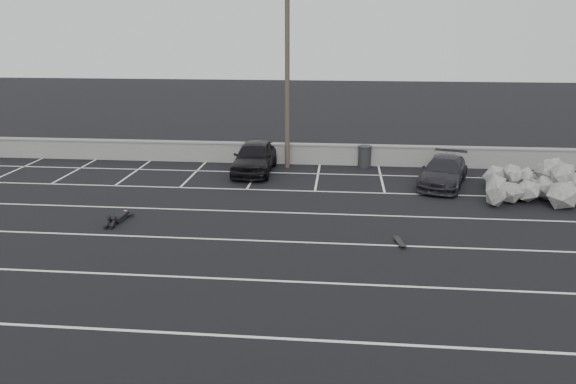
# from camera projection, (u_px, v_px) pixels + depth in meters

# --- Properties ---
(ground) EXTENTS (120.00, 120.00, 0.00)m
(ground) POSITION_uv_depth(u_px,v_px,m) (263.00, 280.00, 15.83)
(ground) COLOR black
(ground) RESTS_ON ground
(seawall) EXTENTS (50.00, 0.45, 1.06)m
(seawall) POSITION_uv_depth(u_px,v_px,m) (301.00, 153.00, 29.03)
(seawall) COLOR gray
(seawall) RESTS_ON ground
(stall_lines) EXTENTS (36.00, 20.05, 0.01)m
(stall_lines) POSITION_uv_depth(u_px,v_px,m) (278.00, 227.00, 20.04)
(stall_lines) COLOR silver
(stall_lines) RESTS_ON ground
(car_left) EXTENTS (1.86, 4.53, 1.54)m
(car_left) POSITION_uv_depth(u_px,v_px,m) (254.00, 157.00, 27.26)
(car_left) COLOR black
(car_left) RESTS_ON ground
(car_right) EXTENTS (3.02, 4.71, 1.27)m
(car_right) POSITION_uv_depth(u_px,v_px,m) (444.00, 172.00, 25.05)
(car_right) COLOR #222127
(car_right) RESTS_ON ground
(utility_pole) EXTENTS (1.18, 0.24, 8.86)m
(utility_pole) POSITION_uv_depth(u_px,v_px,m) (287.00, 77.00, 27.20)
(utility_pole) COLOR #4C4238
(utility_pole) RESTS_ON ground
(trash_bin) EXTENTS (0.75, 0.75, 1.09)m
(trash_bin) POSITION_uv_depth(u_px,v_px,m) (365.00, 156.00, 28.34)
(trash_bin) COLOR #252527
(trash_bin) RESTS_ON ground
(riprap_pile) EXTENTS (5.46, 4.10, 1.24)m
(riprap_pile) POSITION_uv_depth(u_px,v_px,m) (542.00, 188.00, 23.08)
(riprap_pile) COLOR #99978F
(riprap_pile) RESTS_ON ground
(person) EXTENTS (0.95, 2.18, 0.43)m
(person) POSITION_uv_depth(u_px,v_px,m) (120.00, 214.00, 20.76)
(person) COLOR black
(person) RESTS_ON ground
(skateboard) EXTENTS (0.33, 0.79, 0.09)m
(skateboard) POSITION_uv_depth(u_px,v_px,m) (400.00, 242.00, 18.43)
(skateboard) COLOR black
(skateboard) RESTS_ON ground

